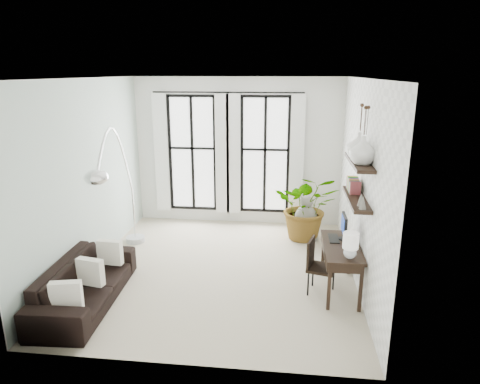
% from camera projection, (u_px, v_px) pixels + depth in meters
% --- Properties ---
extents(floor, '(5.00, 5.00, 0.00)m').
position_uv_depth(floor, '(221.00, 270.00, 7.37)').
color(floor, '#B5AA90').
rests_on(floor, ground).
extents(ceiling, '(5.00, 5.00, 0.00)m').
position_uv_depth(ceiling, '(218.00, 78.00, 6.50)').
color(ceiling, white).
rests_on(ceiling, wall_back).
extents(wall_left, '(0.00, 5.00, 5.00)m').
position_uv_depth(wall_left, '(87.00, 176.00, 7.19)').
color(wall_left, '#ADC1B4').
rests_on(wall_left, floor).
extents(wall_right, '(0.00, 5.00, 5.00)m').
position_uv_depth(wall_right, '(361.00, 184.00, 6.69)').
color(wall_right, white).
rests_on(wall_right, floor).
extents(wall_back, '(4.50, 0.00, 4.50)m').
position_uv_depth(wall_back, '(238.00, 152.00, 9.33)').
color(wall_back, white).
rests_on(wall_back, floor).
extents(windows, '(3.26, 0.13, 2.65)m').
position_uv_depth(windows, '(228.00, 154.00, 9.29)').
color(windows, white).
rests_on(windows, wall_back).
extents(wall_shelves, '(0.25, 1.30, 0.60)m').
position_uv_depth(wall_shelves, '(357.00, 183.00, 6.23)').
color(wall_shelves, black).
rests_on(wall_shelves, wall_right).
extents(sofa, '(0.97, 2.23, 0.64)m').
position_uv_depth(sofa, '(85.00, 283.00, 6.26)').
color(sofa, black).
rests_on(sofa, floor).
extents(throw_pillows, '(0.40, 1.52, 0.40)m').
position_uv_depth(throw_pillows, '(90.00, 272.00, 6.19)').
color(throw_pillows, white).
rests_on(throw_pillows, sofa).
extents(plant, '(1.31, 1.16, 1.38)m').
position_uv_depth(plant, '(307.00, 206.00, 8.58)').
color(plant, '#2D7228').
rests_on(plant, floor).
extents(desk, '(0.54, 1.29, 1.15)m').
position_uv_depth(desk, '(342.00, 249.00, 6.44)').
color(desk, black).
rests_on(desk, floor).
extents(desk_chair, '(0.50, 0.50, 0.86)m').
position_uv_depth(desk_chair, '(317.00, 263.00, 6.52)').
color(desk_chair, black).
rests_on(desk_chair, floor).
extents(arc_lamp, '(0.75, 2.65, 2.47)m').
position_uv_depth(arc_lamp, '(115.00, 159.00, 6.94)').
color(arc_lamp, silver).
rests_on(arc_lamp, floor).
extents(buddha, '(0.51, 0.51, 0.92)m').
position_uv_depth(buddha, '(306.00, 221.00, 8.63)').
color(buddha, gray).
rests_on(buddha, floor).
extents(vase_a, '(0.37, 0.37, 0.38)m').
position_uv_depth(vase_a, '(363.00, 150.00, 5.81)').
color(vase_a, white).
rests_on(vase_a, shelf_upper).
extents(vase_b, '(0.37, 0.37, 0.38)m').
position_uv_depth(vase_b, '(359.00, 145.00, 6.19)').
color(vase_b, white).
rests_on(vase_b, shelf_upper).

